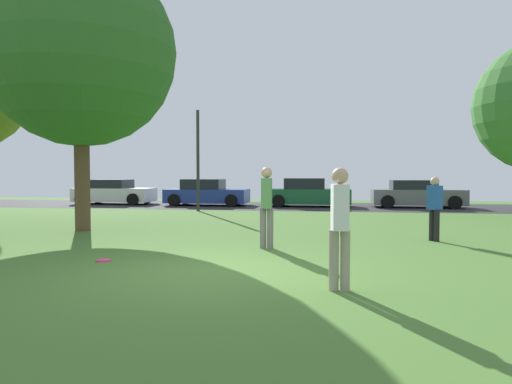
{
  "coord_description": "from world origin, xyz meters",
  "views": [
    {
      "loc": [
        2.0,
        -7.54,
        1.65
      ],
      "look_at": [
        0.0,
        4.91,
        1.16
      ],
      "focal_mm": 32.05,
      "sensor_mm": 36.0,
      "label": 1
    }
  ],
  "objects_px": {
    "parked_car_white": "(114,193)",
    "parked_car_blue": "(206,193)",
    "person_walking": "(267,203)",
    "maple_tree_near": "(80,52)",
    "person_bystander": "(340,222)",
    "parked_car_green": "(308,194)",
    "parked_car_grey": "(417,195)",
    "person_catcher": "(434,206)",
    "street_lamp_post": "(198,161)",
    "frisbee_disc": "(103,260)"
  },
  "relations": [
    {
      "from": "person_bystander",
      "to": "street_lamp_post",
      "type": "bearing_deg",
      "value": 17.04
    },
    {
      "from": "person_bystander",
      "to": "parked_car_white",
      "type": "relative_size",
      "value": 0.41
    },
    {
      "from": "person_catcher",
      "to": "maple_tree_near",
      "type": "bearing_deg",
      "value": -33.98
    },
    {
      "from": "person_catcher",
      "to": "parked_car_blue",
      "type": "xyz_separation_m",
      "value": [
        -8.99,
        11.64,
        -0.23
      ]
    },
    {
      "from": "frisbee_disc",
      "to": "parked_car_blue",
      "type": "height_order",
      "value": "parked_car_blue"
    },
    {
      "from": "parked_car_green",
      "to": "street_lamp_post",
      "type": "bearing_deg",
      "value": -141.79
    },
    {
      "from": "person_bystander",
      "to": "parked_car_green",
      "type": "relative_size",
      "value": 0.42
    },
    {
      "from": "parked_car_grey",
      "to": "street_lamp_post",
      "type": "bearing_deg",
      "value": -159.05
    },
    {
      "from": "person_bystander",
      "to": "parked_car_white",
      "type": "xyz_separation_m",
      "value": [
        -11.92,
        17.11,
        -0.34
      ]
    },
    {
      "from": "person_walking",
      "to": "parked_car_blue",
      "type": "height_order",
      "value": "person_walking"
    },
    {
      "from": "person_walking",
      "to": "parked_car_green",
      "type": "relative_size",
      "value": 0.43
    },
    {
      "from": "person_bystander",
      "to": "parked_car_green",
      "type": "distance_m",
      "value": 16.98
    },
    {
      "from": "frisbee_disc",
      "to": "parked_car_green",
      "type": "bearing_deg",
      "value": 78.41
    },
    {
      "from": "person_catcher",
      "to": "street_lamp_post",
      "type": "height_order",
      "value": "street_lamp_post"
    },
    {
      "from": "parked_car_green",
      "to": "parked_car_grey",
      "type": "bearing_deg",
      "value": 1.47
    },
    {
      "from": "person_bystander",
      "to": "person_walking",
      "type": "bearing_deg",
      "value": 16.27
    },
    {
      "from": "person_walking",
      "to": "parked_car_white",
      "type": "height_order",
      "value": "person_walking"
    },
    {
      "from": "maple_tree_near",
      "to": "person_walking",
      "type": "relative_size",
      "value": 4.4
    },
    {
      "from": "person_walking",
      "to": "maple_tree_near",
      "type": "bearing_deg",
      "value": 65.36
    },
    {
      "from": "frisbee_disc",
      "to": "street_lamp_post",
      "type": "height_order",
      "value": "street_lamp_post"
    },
    {
      "from": "maple_tree_near",
      "to": "person_bystander",
      "type": "xyz_separation_m",
      "value": [
        7.28,
        -5.83,
        -4.22
      ]
    },
    {
      "from": "person_bystander",
      "to": "parked_car_grey",
      "type": "relative_size",
      "value": 0.4
    },
    {
      "from": "maple_tree_near",
      "to": "parked_car_green",
      "type": "height_order",
      "value": "maple_tree_near"
    },
    {
      "from": "person_walking",
      "to": "parked_car_blue",
      "type": "xyz_separation_m",
      "value": [
        -5.05,
        13.38,
        -0.37
      ]
    },
    {
      "from": "person_catcher",
      "to": "person_bystander",
      "type": "xyz_separation_m",
      "value": [
        -2.42,
        -5.25,
        0.1
      ]
    },
    {
      "from": "person_walking",
      "to": "street_lamp_post",
      "type": "distance_m",
      "value": 10.74
    },
    {
      "from": "parked_car_white",
      "to": "parked_car_blue",
      "type": "height_order",
      "value": "parked_car_blue"
    },
    {
      "from": "maple_tree_near",
      "to": "parked_car_green",
      "type": "xyz_separation_m",
      "value": [
        6.06,
        11.1,
        -4.53
      ]
    },
    {
      "from": "person_catcher",
      "to": "parked_car_green",
      "type": "distance_m",
      "value": 12.24
    },
    {
      "from": "parked_car_white",
      "to": "parked_car_grey",
      "type": "height_order",
      "value": "parked_car_grey"
    },
    {
      "from": "parked_car_white",
      "to": "person_catcher",
      "type": "bearing_deg",
      "value": -39.61
    },
    {
      "from": "street_lamp_post",
      "to": "frisbee_disc",
      "type": "bearing_deg",
      "value": -82.37
    },
    {
      "from": "frisbee_disc",
      "to": "parked_car_blue",
      "type": "relative_size",
      "value": 0.06
    },
    {
      "from": "maple_tree_near",
      "to": "parked_car_blue",
      "type": "xyz_separation_m",
      "value": [
        0.71,
        11.06,
        -4.55
      ]
    },
    {
      "from": "person_bystander",
      "to": "parked_car_white",
      "type": "bearing_deg",
      "value": 27.65
    },
    {
      "from": "maple_tree_near",
      "to": "parked_car_green",
      "type": "distance_m",
      "value": 13.44
    },
    {
      "from": "person_catcher",
      "to": "person_walking",
      "type": "relative_size",
      "value": 0.88
    },
    {
      "from": "parked_car_blue",
      "to": "parked_car_green",
      "type": "height_order",
      "value": "parked_car_green"
    },
    {
      "from": "parked_car_green",
      "to": "street_lamp_post",
      "type": "height_order",
      "value": "street_lamp_post"
    },
    {
      "from": "maple_tree_near",
      "to": "person_bystander",
      "type": "bearing_deg",
      "value": -38.69
    },
    {
      "from": "frisbee_disc",
      "to": "parked_car_green",
      "type": "relative_size",
      "value": 0.06
    },
    {
      "from": "parked_car_white",
      "to": "parked_car_green",
      "type": "height_order",
      "value": "parked_car_green"
    },
    {
      "from": "maple_tree_near",
      "to": "frisbee_disc",
      "type": "height_order",
      "value": "maple_tree_near"
    },
    {
      "from": "maple_tree_near",
      "to": "parked_car_grey",
      "type": "distance_m",
      "value": 16.65
    },
    {
      "from": "person_catcher",
      "to": "person_walking",
      "type": "height_order",
      "value": "person_walking"
    },
    {
      "from": "parked_car_green",
      "to": "maple_tree_near",
      "type": "bearing_deg",
      "value": -118.63
    },
    {
      "from": "parked_car_white",
      "to": "frisbee_disc",
      "type": "bearing_deg",
      "value": -64.22
    },
    {
      "from": "parked_car_white",
      "to": "maple_tree_near",
      "type": "bearing_deg",
      "value": -67.66
    },
    {
      "from": "person_catcher",
      "to": "parked_car_blue",
      "type": "distance_m",
      "value": 14.71
    },
    {
      "from": "street_lamp_post",
      "to": "parked_car_blue",
      "type": "bearing_deg",
      "value": 99.64
    }
  ]
}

